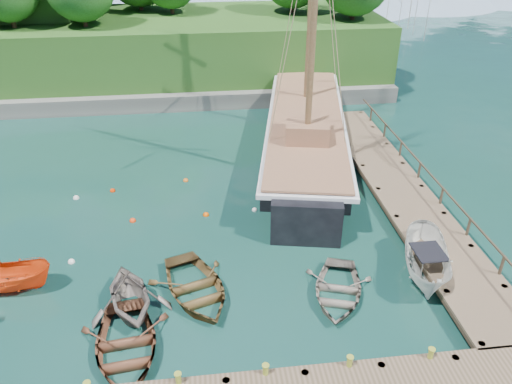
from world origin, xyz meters
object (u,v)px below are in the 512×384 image
at_px(rowboat_2, 196,295).
at_px(schooner, 305,138).
at_px(rowboat_0, 127,354).
at_px(rowboat_3, 337,296).
at_px(cabin_boat_white, 424,277).
at_px(rowboat_1, 132,311).
at_px(motorboat_orange, 11,290).

height_order(rowboat_2, schooner, schooner).
relative_size(rowboat_0, rowboat_3, 1.15).
bearing_deg(rowboat_2, cabin_boat_white, -18.97).
bearing_deg(rowboat_1, rowboat_3, -16.81).
bearing_deg(rowboat_1, rowboat_2, -2.16).
height_order(rowboat_0, schooner, schooner).
height_order(rowboat_0, motorboat_orange, motorboat_orange).
distance_m(rowboat_2, cabin_boat_white, 10.36).
height_order(rowboat_0, rowboat_1, rowboat_1).
bearing_deg(schooner, rowboat_1, -114.79).
distance_m(rowboat_1, rowboat_2, 2.78).
bearing_deg(rowboat_2, rowboat_1, 174.70).
distance_m(rowboat_3, cabin_boat_white, 4.36).
bearing_deg(cabin_boat_white, rowboat_2, -161.76).
xyz_separation_m(rowboat_2, motorboat_orange, (-8.15, 1.31, 0.00)).
distance_m(rowboat_0, rowboat_3, 9.02).
distance_m(rowboat_2, motorboat_orange, 8.25).
bearing_deg(rowboat_0, cabin_boat_white, 5.98).
xyz_separation_m(rowboat_3, cabin_boat_white, (4.29, 0.80, 0.00)).
bearing_deg(rowboat_1, schooner, 38.01).
distance_m(rowboat_1, motorboat_orange, 5.78).
height_order(rowboat_1, schooner, schooner).
relative_size(rowboat_0, motorboat_orange, 1.23).
distance_m(rowboat_3, motorboat_orange, 14.38).
xyz_separation_m(rowboat_3, motorboat_orange, (-14.22, 2.13, 0.00)).
height_order(rowboat_1, rowboat_2, rowboat_1).
distance_m(rowboat_2, schooner, 15.38).
bearing_deg(rowboat_0, motorboat_orange, 135.04).
xyz_separation_m(rowboat_2, cabin_boat_white, (10.36, -0.02, 0.00)).
relative_size(rowboat_0, schooner, 0.18).
relative_size(rowboat_2, motorboat_orange, 1.22).
bearing_deg(rowboat_3, rowboat_2, -169.68).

